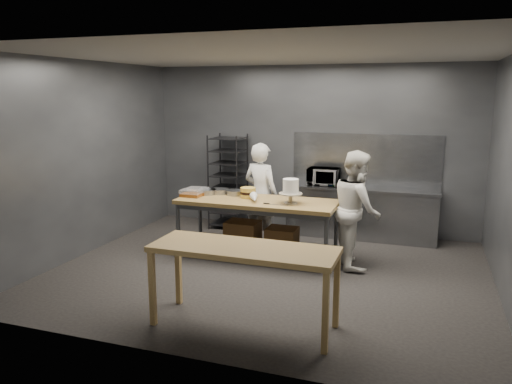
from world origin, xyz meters
TOP-DOWN VIEW (x-y plane):
  - ground at (0.00, 0.00)m, footprint 6.00×6.00m
  - back_wall at (0.00, 2.50)m, footprint 6.00×0.04m
  - work_table at (-0.33, 0.51)m, footprint 2.40×0.90m
  - near_counter at (0.26, -1.68)m, footprint 2.00×0.70m
  - back_counter at (1.00, 2.18)m, footprint 2.60×0.60m
  - splashback_panel at (1.00, 2.48)m, footprint 2.60×0.02m
  - speed_rack at (-1.47, 2.10)m, footprint 0.62×0.66m
  - chef_behind at (-0.51, 1.18)m, footprint 0.71×0.57m
  - chef_right at (1.12, 0.68)m, footprint 0.89×1.00m
  - microwave at (0.32, 2.18)m, footprint 0.54×0.37m
  - frosted_cake_stand at (0.20, 0.42)m, footprint 0.34×0.34m
  - layer_cake at (-0.53, 0.60)m, footprint 0.23×0.23m
  - cake_pans at (-1.05, 0.72)m, footprint 0.73×0.40m
  - piping_bag at (-0.33, 0.33)m, footprint 0.26×0.40m
  - offset_spatula at (-0.04, 0.28)m, footprint 0.36×0.02m
  - pastry_clamshells at (-1.38, 0.49)m, footprint 0.33×0.41m

SIDE VIEW (x-z plane):
  - ground at x=0.00m, z-range 0.00..0.00m
  - back_counter at x=1.00m, z-range 0.00..0.90m
  - work_table at x=-0.33m, z-range 0.11..1.03m
  - near_counter at x=0.26m, z-range 0.36..1.26m
  - chef_right at x=1.12m, z-range 0.00..1.70m
  - speed_rack at x=-1.47m, z-range -0.02..1.73m
  - chef_behind at x=-0.51m, z-range 0.00..1.71m
  - offset_spatula at x=-0.04m, z-range 0.92..0.93m
  - cake_pans at x=-1.05m, z-range 0.92..0.99m
  - pastry_clamshells at x=-1.38m, z-range 0.92..1.03m
  - piping_bag at x=-0.33m, z-range 0.92..1.04m
  - layer_cake at x=-0.53m, z-range 0.92..1.08m
  - microwave at x=0.32m, z-range 0.90..1.20m
  - frosted_cake_stand at x=0.20m, z-range 0.96..1.33m
  - splashback_panel at x=1.00m, z-range 0.90..1.80m
  - back_wall at x=0.00m, z-range 0.00..3.00m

